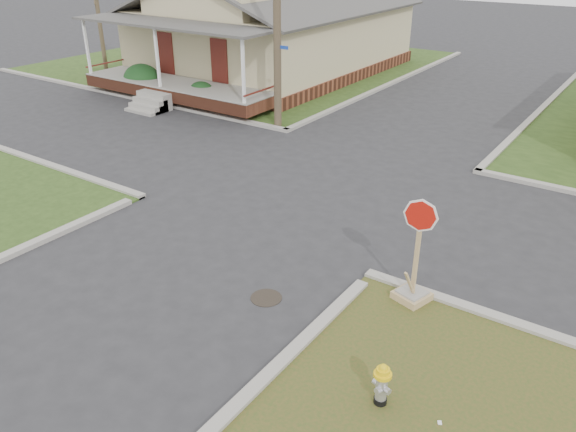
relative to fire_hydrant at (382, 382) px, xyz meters
The scene contains 10 objects.
ground 5.70m from the fire_hydrant, 161.33° to the left, with size 120.00×120.00×0.00m, color #29292B.
verge_far_left 27.04m from the fire_hydrant, 132.85° to the left, with size 19.00×19.00×0.05m, color #2B4418.
curbs 8.70m from the fire_hydrant, 128.30° to the left, with size 80.00×40.00×0.12m, color #9F9A8F, non-canonical shape.
manhole 3.48m from the fire_hydrant, 157.50° to the left, with size 0.64×0.64×0.01m, color black.
corner_house 24.13m from the fire_hydrant, 129.75° to the left, with size 10.10×15.50×5.30m.
tree_far_left 27.24m from the fire_hydrant, 149.42° to the left, with size 0.22×0.22×4.90m, color #443927.
fire_hydrant is the anchor object (origin of this frame).
stop_sign 2.98m from the fire_hydrant, 104.11° to the left, with size 0.63×0.61×2.21m.
hedge_left 20.80m from the fire_hydrant, 147.43° to the left, with size 1.65×1.35×1.26m, color #123416.
hedge_right 18.12m from the fire_hydrant, 141.01° to the left, with size 1.33×1.09×1.01m, color #123416.
Camera 1 is at (7.90, -8.00, 6.56)m, focal length 35.00 mm.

